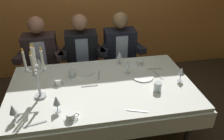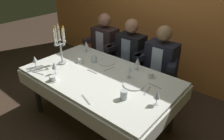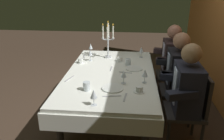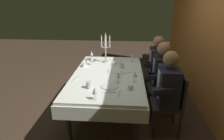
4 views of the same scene
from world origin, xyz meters
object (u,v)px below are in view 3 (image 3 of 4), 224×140
(wine_glass_5, at_px, (124,74))
(coffee_cup_0, at_px, (139,89))
(water_tumbler_0, at_px, (128,62))
(seated_diner_0, at_px, (172,58))
(wine_glass_4, at_px, (94,94))
(coffee_cup_1, at_px, (81,61))
(wine_glass_0, at_px, (145,73))
(candelabra, at_px, (108,41))
(wine_glass_3, at_px, (90,53))
(dinner_plate_0, at_px, (134,69))
(water_tumbler_1, at_px, (87,86))
(dinner_plate_1, at_px, (113,88))
(wine_glass_2, at_px, (141,50))
(wine_glass_1, at_px, (91,47))
(coffee_cup_2, at_px, (120,60))
(seated_diner_1, at_px, (179,71))
(dining_table, at_px, (110,81))
(seated_diner_2, at_px, (187,88))

(wine_glass_5, relative_size, coffee_cup_0, 1.24)
(coffee_cup_0, bearing_deg, water_tumbler_0, -170.30)
(seated_diner_0, bearing_deg, coffee_cup_0, -23.60)
(wine_glass_4, xyz_separation_m, coffee_cup_1, (-1.16, -0.39, -0.09))
(wine_glass_0, distance_m, wine_glass_4, 0.74)
(candelabra, bearing_deg, wine_glass_3, -55.17)
(dinner_plate_0, distance_m, water_tumbler_1, 0.85)
(dinner_plate_1, bearing_deg, dinner_plate_0, 159.58)
(coffee_cup_1, bearing_deg, wine_glass_5, 44.79)
(candelabra, xyz_separation_m, wine_glass_2, (-0.05, 0.50, -0.15))
(wine_glass_1, bearing_deg, wine_glass_3, 9.30)
(wine_glass_0, height_order, wine_glass_3, same)
(wine_glass_0, bearing_deg, coffee_cup_2, -155.56)
(candelabra, distance_m, coffee_cup_0, 1.23)
(dinner_plate_0, height_order, wine_glass_3, wine_glass_3)
(seated_diner_0, bearing_deg, water_tumbler_1, -41.53)
(wine_glass_3, bearing_deg, seated_diner_1, 76.98)
(coffee_cup_1, xyz_separation_m, seated_diner_0, (-0.37, 1.34, -0.03))
(dinner_plate_1, bearing_deg, wine_glass_5, 143.13)
(candelabra, height_order, coffee_cup_0, candelabra)
(dinner_plate_0, height_order, wine_glass_4, wine_glass_4)
(dinner_plate_0, xyz_separation_m, coffee_cup_2, (-0.30, -0.21, 0.02))
(dining_table, bearing_deg, seated_diner_0, 128.07)
(seated_diner_0, height_order, seated_diner_1, same)
(wine_glass_1, relative_size, coffee_cup_2, 1.24)
(wine_glass_5, distance_m, water_tumbler_1, 0.44)
(dining_table, height_order, seated_diner_1, seated_diner_1)
(coffee_cup_0, distance_m, coffee_cup_1, 1.17)
(candelabra, bearing_deg, dining_table, 8.85)
(wine_glass_2, xyz_separation_m, seated_diner_0, (-0.04, 0.48, -0.12))
(dinner_plate_1, bearing_deg, water_tumbler_0, 169.27)
(wine_glass_4, bearing_deg, coffee_cup_2, 172.71)
(dinner_plate_1, distance_m, wine_glass_1, 1.34)
(wine_glass_1, height_order, seated_diner_1, seated_diner_1)
(wine_glass_3, relative_size, seated_diner_2, 0.13)
(candelabra, xyz_separation_m, wine_glass_1, (-0.17, -0.30, -0.15))
(seated_diner_2, bearing_deg, wine_glass_0, -102.28)
(wine_glass_2, xyz_separation_m, coffee_cup_2, (0.21, -0.31, -0.09))
(dinner_plate_1, bearing_deg, wine_glass_3, -155.52)
(wine_glass_2, bearing_deg, seated_diner_0, 94.55)
(dining_table, bearing_deg, wine_glass_2, 148.06)
(seated_diner_2, bearing_deg, candelabra, -135.11)
(dinner_plate_1, height_order, wine_glass_3, wine_glass_3)
(water_tumbler_0, distance_m, water_tumbler_1, 0.93)
(candelabra, relative_size, seated_diner_2, 0.45)
(wine_glass_5, bearing_deg, seated_diner_0, 145.29)
(coffee_cup_2, bearing_deg, seated_diner_0, 107.51)
(dinner_plate_0, xyz_separation_m, seated_diner_1, (-0.01, 0.58, -0.01))
(wine_glass_3, height_order, wine_glass_4, same)
(wine_glass_4, relative_size, water_tumbler_0, 1.88)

